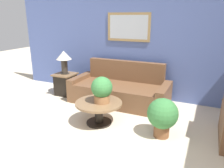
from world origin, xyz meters
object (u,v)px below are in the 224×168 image
potted_plant_on_table (102,89)px  potted_plant_floor (163,115)px  side_table (66,84)px  table_lamp (64,58)px  couch_main (120,90)px  coffee_table (99,108)px

potted_plant_on_table → potted_plant_floor: bearing=-0.2°
side_table → table_lamp: (0.00, -0.00, 0.69)m
table_lamp → potted_plant_on_table: bearing=-33.5°
side_table → potted_plant_floor: 2.97m
side_table → potted_plant_floor: bearing=-21.3°
couch_main → coffee_table: (0.06, -1.19, 0.02)m
couch_main → side_table: bearing=-176.5°
coffee_table → side_table: 1.91m
couch_main → table_lamp: (-1.51, -0.09, 0.68)m
coffee_table → potted_plant_on_table: (0.06, 0.02, 0.38)m
side_table → potted_plant_on_table: potted_plant_on_table is taller
potted_plant_on_table → potted_plant_floor: 1.18m
couch_main → coffee_table: couch_main is taller
couch_main → side_table: (-1.51, -0.09, -0.00)m
table_lamp → potted_plant_on_table: (1.63, -1.07, -0.28)m
side_table → potted_plant_floor: (2.77, -1.08, 0.11)m
couch_main → coffee_table: size_ratio=2.59×
coffee_table → table_lamp: table_lamp is taller
potted_plant_on_table → potted_plant_floor: (1.14, -0.00, -0.30)m
coffee_table → side_table: size_ratio=1.57×
potted_plant_on_table → side_table: bearing=146.5°
coffee_table → side_table: side_table is taller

